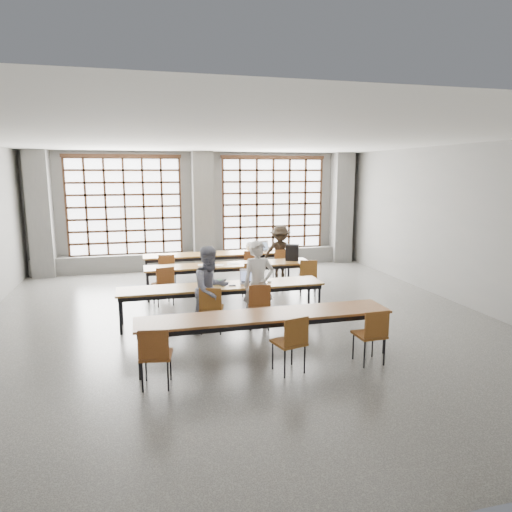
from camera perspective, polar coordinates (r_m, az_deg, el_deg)
The scene contains 40 objects.
floor at distance 9.10m, azimuth -1.91°, elevation -8.15°, with size 11.00×11.00×0.00m, color #464644.
ceiling at distance 8.64m, azimuth -2.06°, elevation 14.41°, with size 11.00×11.00×0.00m, color silver.
wall_back at distance 14.09m, azimuth -6.81°, elevation 5.71°, with size 10.00×10.00×0.00m, color slate.
wall_front at distance 3.65m, azimuth 17.13°, elevation -8.55°, with size 10.00×10.00×0.00m, color slate.
wall_right at distance 10.92m, azimuth 24.65°, elevation 3.45°, with size 11.00×11.00×0.00m, color slate.
column_left at distance 13.95m, azimuth -25.36°, elevation 4.73°, with size 0.60×0.55×3.50m, color #5A5A58.
column_mid at distance 13.82m, azimuth -6.65°, elevation 5.62°, with size 0.60×0.55×3.50m, color #5A5A58.
column_right at distance 15.09m, azimuth 10.62°, elevation 5.92°, with size 0.60×0.55×3.50m, color #5A5A58.
window_left at distance 13.89m, azimuth -16.07°, elevation 5.93°, with size 3.32×0.12×3.00m.
window_right at distance 14.47m, azimuth 2.14°, elevation 6.50°, with size 3.32×0.12×3.00m.
sill_ledge at distance 14.10m, azimuth -6.57°, elevation -0.44°, with size 9.80×0.35×0.50m, color #5A5A58.
desk_row_a at distance 12.43m, azimuth -4.71°, elevation 0.06°, with size 4.00×0.70×0.73m.
desk_row_b at distance 10.95m, azimuth -3.35°, elevation -1.34°, with size 4.00×0.70×0.73m.
desk_row_c at distance 8.95m, azimuth -4.24°, elevation -4.06°, with size 4.00×0.70×0.73m.
desk_row_d at distance 7.17m, azimuth 1.20°, elevation -7.74°, with size 4.00×0.70×0.73m.
chair_back_left at distance 11.69m, azimuth -11.03°, elevation -1.41°, with size 0.49×0.49×0.88m.
chair_back_mid at distance 12.01m, azimuth -0.53°, elevation -0.90°, with size 0.51×0.51×0.88m.
chair_back_right at distance 12.22m, azimuth 3.17°, elevation -0.71°, with size 0.46×0.47×0.88m.
chair_mid_left at distance 10.19m, azimuth -11.43°, elevation -3.18°, with size 0.51×0.51×0.88m.
chair_mid_centre at distance 10.46m, azimuth -0.54°, elevation -2.61°, with size 0.44×0.44×0.88m.
chair_mid_right at distance 10.87m, azimuth 6.54°, elevation -2.18°, with size 0.53×0.53×0.88m.
chair_front_left at distance 8.34m, azimuth -5.64°, elevation -6.10°, with size 0.51×0.51×0.88m.
chair_front_right at distance 8.51m, azimuth 0.42°, elevation -5.69°, with size 0.50×0.50×0.88m.
chair_near_left at distance 6.39m, azimuth -12.50°, elevation -11.56°, with size 0.48×0.49×0.88m.
chair_near_mid at distance 6.71m, azimuth 4.48°, elevation -10.24°, with size 0.51×0.51×0.88m.
chair_near_right at distance 7.21m, azimuth 14.32°, elevation -9.07°, with size 0.44×0.44×0.88m.
student_male at distance 8.56m, azimuth 0.31°, elevation -3.59°, with size 0.60×0.40×1.65m, color silver.
student_female at distance 8.39m, azimuth -5.67°, elevation -4.15°, with size 0.77×0.60×1.59m, color #19204C.
student_back at distance 12.30m, azimuth 3.04°, elevation 0.36°, with size 0.96×0.55×1.49m, color black.
laptop_front at distance 9.13m, azimuth -0.90°, elevation -2.92°, with size 0.41×0.37×0.26m.
laptop_back at distance 12.79m, azimuth 1.08°, elevation 0.97°, with size 0.44×0.41×0.26m.
mouse at distance 9.11m, azimuth 1.68°, elevation -3.22°, with size 0.10×0.06×0.04m, color white.
green_box at distance 8.99m, azimuth -4.65°, elevation -3.27°, with size 0.25×0.09×0.09m, color #2A813C.
phone at distance 8.87m, azimuth -2.98°, elevation -3.70°, with size 0.13×0.06×0.01m, color black.
paper_sheet_a at distance 10.89m, azimuth -6.50°, elevation -1.10°, with size 0.30×0.21×0.00m, color white.
paper_sheet_b at distance 10.84m, azimuth -4.86°, elevation -1.13°, with size 0.30×0.21×0.00m, color white.
paper_sheet_c at distance 10.96m, azimuth -2.84°, elevation -0.98°, with size 0.30×0.21×0.00m, color white.
backpack at distance 11.36m, azimuth 4.54°, elevation 0.43°, with size 0.32×0.20×0.40m, color black.
plastic_bag at distance 12.62m, azimuth -0.73°, elevation 1.22°, with size 0.26×0.21×0.29m, color white.
red_pouch at distance 6.48m, azimuth -12.40°, elevation -11.60°, with size 0.20×0.08×0.06m, color #B63116.
Camera 1 is at (-1.84, -8.42, 2.91)m, focal length 32.00 mm.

